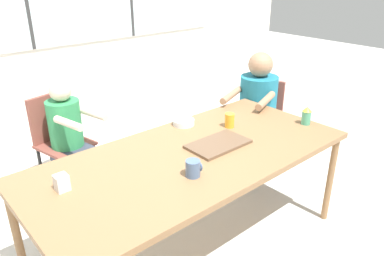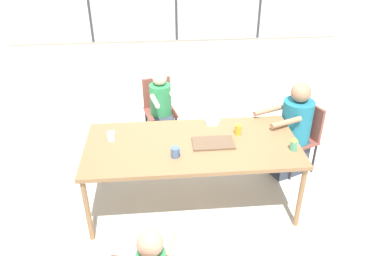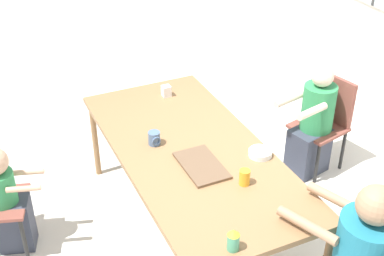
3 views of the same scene
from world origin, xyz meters
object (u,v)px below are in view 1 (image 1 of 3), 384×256
at_px(sippy_cup, 307,115).
at_px(person_man_blue_shirt, 255,120).
at_px(person_woman_green_shirt, 70,142).
at_px(bowl_white_shallow, 184,122).
at_px(chair_for_woman_green_shirt, 58,134).
at_px(milk_carton_small, 62,183).
at_px(juice_glass, 230,120).
at_px(coffee_mug, 193,168).
at_px(chair_for_man_blue_shirt, 261,115).

bearing_deg(sippy_cup, person_man_blue_shirt, 69.99).
height_order(person_woman_green_shirt, bowl_white_shallow, person_woman_green_shirt).
distance_m(chair_for_woman_green_shirt, milk_carton_small, 1.43).
xyz_separation_m(person_woman_green_shirt, bowl_white_shallow, (0.55, -0.89, 0.32)).
bearing_deg(person_woman_green_shirt, person_man_blue_shirt, 139.29).
distance_m(juice_glass, milk_carton_small, 1.30).
xyz_separation_m(chair_for_woman_green_shirt, juice_glass, (0.82, -1.31, 0.31)).
height_order(chair_for_woman_green_shirt, sippy_cup, sippy_cup).
bearing_deg(person_woman_green_shirt, coffee_mug, 81.62).
distance_m(sippy_cup, milk_carton_small, 1.81).
xyz_separation_m(person_man_blue_shirt, sippy_cup, (-0.25, -0.68, 0.32)).
xyz_separation_m(person_man_blue_shirt, coffee_mug, (-1.40, -0.69, 0.29)).
height_order(person_man_blue_shirt, sippy_cup, person_man_blue_shirt).
bearing_deg(person_man_blue_shirt, chair_for_man_blue_shirt, -90.00).
relative_size(person_woman_green_shirt, milk_carton_small, 11.11).
relative_size(chair_for_man_blue_shirt, person_man_blue_shirt, 0.73).
bearing_deg(coffee_mug, chair_for_man_blue_shirt, 25.93).
xyz_separation_m(coffee_mug, milk_carton_small, (-0.63, 0.35, -0.00)).
relative_size(person_man_blue_shirt, milk_carton_small, 12.61).
xyz_separation_m(milk_carton_small, bowl_white_shallow, (1.07, 0.26, -0.02)).
height_order(sippy_cup, bowl_white_shallow, sippy_cup).
bearing_deg(milk_carton_small, sippy_cup, -10.85).
bearing_deg(chair_for_man_blue_shirt, juice_glass, 92.93).
height_order(juice_glass, milk_carton_small, juice_glass).
height_order(chair_for_man_blue_shirt, juice_glass, juice_glass).
xyz_separation_m(chair_for_man_blue_shirt, juice_glass, (-0.89, -0.40, 0.31)).
bearing_deg(sippy_cup, juice_glass, 144.40).
relative_size(chair_for_man_blue_shirt, juice_glass, 7.93).
distance_m(coffee_mug, sippy_cup, 1.15).
xyz_separation_m(chair_for_woman_green_shirt, coffee_mug, (0.15, -1.66, 0.31)).
bearing_deg(chair_for_woman_green_shirt, person_woman_green_shirt, 90.00).
height_order(chair_for_man_blue_shirt, sippy_cup, sippy_cup).
height_order(chair_for_woman_green_shirt, juice_glass, juice_glass).
height_order(juice_glass, bowl_white_shallow, juice_glass).
bearing_deg(bowl_white_shallow, person_woman_green_shirt, 121.94).
bearing_deg(chair_for_man_blue_shirt, coffee_mug, 94.45).
bearing_deg(chair_for_man_blue_shirt, milk_carton_small, 78.99).
relative_size(person_woman_green_shirt, bowl_white_shallow, 6.21).
bearing_deg(juice_glass, chair_for_woman_green_shirt, 122.18).
height_order(person_woman_green_shirt, person_man_blue_shirt, person_man_blue_shirt).
bearing_deg(person_woman_green_shirt, bowl_white_shallow, 109.19).
relative_size(sippy_cup, juice_glass, 1.33).
height_order(chair_for_woman_green_shirt, coffee_mug, coffee_mug).
height_order(chair_for_woman_green_shirt, person_man_blue_shirt, person_man_blue_shirt).
relative_size(sippy_cup, bowl_white_shallow, 0.87).
bearing_deg(sippy_cup, bowl_white_shallow, 139.82).
bearing_deg(coffee_mug, chair_for_woman_green_shirt, 95.20).
distance_m(chair_for_man_blue_shirt, sippy_cup, 0.91).
relative_size(person_woman_green_shirt, sippy_cup, 7.17).
bearing_deg(juice_glass, bowl_white_shallow, 132.02).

